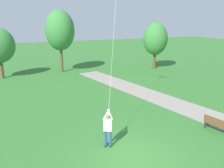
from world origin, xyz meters
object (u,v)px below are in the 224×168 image
object	(u,v)px
park_bench_far_walkway	(217,124)
tree_treeline_center	(60,30)
tree_treeline_left	(155,39)
person_kite_flyer	(108,127)

from	to	relation	value
park_bench_far_walkway	tree_treeline_center	xyz separation A→B (m)	(-4.50, 19.05, 4.39)
tree_treeline_center	tree_treeline_left	bearing A→B (deg)	-13.25
park_bench_far_walkway	tree_treeline_center	world-z (taller)	tree_treeline_center
person_kite_flyer	tree_treeline_left	distance (m)	20.22
person_kite_flyer	tree_treeline_center	bearing A→B (deg)	84.81
person_kite_flyer	tree_treeline_left	xyz separation A→B (m)	(13.03, 15.22, 2.69)
park_bench_far_walkway	tree_treeline_center	distance (m)	20.06
tree_treeline_center	person_kite_flyer	bearing A→B (deg)	-95.19
tree_treeline_center	tree_treeline_left	distance (m)	11.78
person_kite_flyer	tree_treeline_center	world-z (taller)	tree_treeline_center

